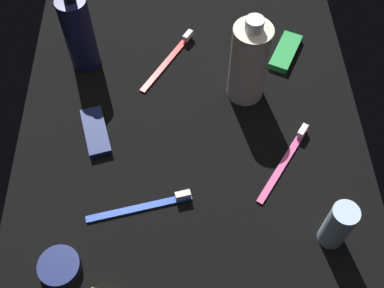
{
  "coord_description": "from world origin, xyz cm",
  "views": [
    {
      "loc": [
        44.16,
        -1.37,
        72.16
      ],
      "look_at": [
        0.0,
        0.0,
        3.0
      ],
      "focal_mm": 43.85,
      "sensor_mm": 36.0,
      "label": 1
    }
  ],
  "objects_px": {
    "lotion_bottle": "(79,33)",
    "bodywash_bottle": "(249,62)",
    "cream_tin_left": "(59,267)",
    "snack_bar_green": "(285,52)",
    "snack_bar_navy": "(96,132)",
    "toothbrush_pink": "(286,158)",
    "deodorant_stick": "(338,226)",
    "toothbrush_red": "(170,58)",
    "toothbrush_blue": "(146,206)"
  },
  "relations": [
    {
      "from": "snack_bar_green",
      "to": "snack_bar_navy",
      "type": "bearing_deg",
      "value": -37.04
    },
    {
      "from": "toothbrush_blue",
      "to": "toothbrush_pink",
      "type": "relative_size",
      "value": 1.15
    },
    {
      "from": "toothbrush_blue",
      "to": "toothbrush_red",
      "type": "relative_size",
      "value": 1.13
    },
    {
      "from": "bodywash_bottle",
      "to": "cream_tin_left",
      "type": "relative_size",
      "value": 2.87
    },
    {
      "from": "snack_bar_green",
      "to": "snack_bar_navy",
      "type": "xyz_separation_m",
      "value": [
        0.19,
        -0.38,
        0.0
      ]
    },
    {
      "from": "deodorant_stick",
      "to": "snack_bar_navy",
      "type": "relative_size",
      "value": 0.97
    },
    {
      "from": "bodywash_bottle",
      "to": "deodorant_stick",
      "type": "bearing_deg",
      "value": 19.93
    },
    {
      "from": "deodorant_stick",
      "to": "toothbrush_blue",
      "type": "relative_size",
      "value": 0.56
    },
    {
      "from": "toothbrush_red",
      "to": "snack_bar_navy",
      "type": "xyz_separation_m",
      "value": [
        0.18,
        -0.14,
        0.0
      ]
    },
    {
      "from": "toothbrush_blue",
      "to": "snack_bar_navy",
      "type": "relative_size",
      "value": 1.72
    },
    {
      "from": "bodywash_bottle",
      "to": "snack_bar_green",
      "type": "height_order",
      "value": "bodywash_bottle"
    },
    {
      "from": "deodorant_stick",
      "to": "snack_bar_green",
      "type": "bearing_deg",
      "value": -177.55
    },
    {
      "from": "cream_tin_left",
      "to": "snack_bar_navy",
      "type": "bearing_deg",
      "value": 171.92
    },
    {
      "from": "lotion_bottle",
      "to": "snack_bar_green",
      "type": "bearing_deg",
      "value": 91.26
    },
    {
      "from": "bodywash_bottle",
      "to": "toothbrush_pink",
      "type": "bearing_deg",
      "value": 20.69
    },
    {
      "from": "toothbrush_pink",
      "to": "deodorant_stick",
      "type": "bearing_deg",
      "value": 19.1
    },
    {
      "from": "deodorant_stick",
      "to": "toothbrush_pink",
      "type": "height_order",
      "value": "deodorant_stick"
    },
    {
      "from": "bodywash_bottle",
      "to": "deodorant_stick",
      "type": "distance_m",
      "value": 0.33
    },
    {
      "from": "toothbrush_pink",
      "to": "snack_bar_green",
      "type": "distance_m",
      "value": 0.26
    },
    {
      "from": "toothbrush_red",
      "to": "snack_bar_navy",
      "type": "bearing_deg",
      "value": -37.05
    },
    {
      "from": "snack_bar_green",
      "to": "snack_bar_navy",
      "type": "relative_size",
      "value": 1.0
    },
    {
      "from": "bodywash_bottle",
      "to": "cream_tin_left",
      "type": "distance_m",
      "value": 0.47
    },
    {
      "from": "toothbrush_blue",
      "to": "cream_tin_left",
      "type": "relative_size",
      "value": 2.72
    },
    {
      "from": "toothbrush_blue",
      "to": "toothbrush_red",
      "type": "bearing_deg",
      "value": 172.89
    },
    {
      "from": "deodorant_stick",
      "to": "cream_tin_left",
      "type": "distance_m",
      "value": 0.43
    },
    {
      "from": "toothbrush_red",
      "to": "snack_bar_green",
      "type": "bearing_deg",
      "value": 91.7
    },
    {
      "from": "bodywash_bottle",
      "to": "deodorant_stick",
      "type": "xyz_separation_m",
      "value": [
        0.31,
        0.11,
        -0.04
      ]
    },
    {
      "from": "snack_bar_green",
      "to": "lotion_bottle",
      "type": "bearing_deg",
      "value": -62.33
    },
    {
      "from": "deodorant_stick",
      "to": "toothbrush_red",
      "type": "relative_size",
      "value": 0.64
    },
    {
      "from": "toothbrush_blue",
      "to": "snack_bar_navy",
      "type": "distance_m",
      "value": 0.18
    },
    {
      "from": "snack_bar_green",
      "to": "toothbrush_pink",
      "type": "bearing_deg",
      "value": 18.83
    },
    {
      "from": "cream_tin_left",
      "to": "snack_bar_green",
      "type": "bearing_deg",
      "value": 136.86
    },
    {
      "from": "lotion_bottle",
      "to": "snack_bar_navy",
      "type": "height_order",
      "value": "lotion_bottle"
    },
    {
      "from": "deodorant_stick",
      "to": "snack_bar_navy",
      "type": "height_order",
      "value": "deodorant_stick"
    },
    {
      "from": "toothbrush_blue",
      "to": "deodorant_stick",
      "type": "bearing_deg",
      "value": 78.0
    },
    {
      "from": "bodywash_bottle",
      "to": "snack_bar_green",
      "type": "xyz_separation_m",
      "value": [
        -0.1,
        0.09,
        -0.08
      ]
    },
    {
      "from": "lotion_bottle",
      "to": "bodywash_bottle",
      "type": "distance_m",
      "value": 0.33
    },
    {
      "from": "toothbrush_pink",
      "to": "snack_bar_green",
      "type": "height_order",
      "value": "toothbrush_pink"
    },
    {
      "from": "toothbrush_pink",
      "to": "cream_tin_left",
      "type": "distance_m",
      "value": 0.42
    },
    {
      "from": "cream_tin_left",
      "to": "lotion_bottle",
      "type": "bearing_deg",
      "value": 179.74
    },
    {
      "from": "toothbrush_blue",
      "to": "bodywash_bottle",
      "type": "bearing_deg",
      "value": 142.15
    },
    {
      "from": "bodywash_bottle",
      "to": "toothbrush_red",
      "type": "height_order",
      "value": "bodywash_bottle"
    },
    {
      "from": "bodywash_bottle",
      "to": "toothbrush_blue",
      "type": "height_order",
      "value": "bodywash_bottle"
    },
    {
      "from": "deodorant_stick",
      "to": "toothbrush_blue",
      "type": "distance_m",
      "value": 0.31
    },
    {
      "from": "lotion_bottle",
      "to": "snack_bar_green",
      "type": "height_order",
      "value": "lotion_bottle"
    },
    {
      "from": "deodorant_stick",
      "to": "snack_bar_green",
      "type": "distance_m",
      "value": 0.41
    },
    {
      "from": "toothbrush_pink",
      "to": "snack_bar_green",
      "type": "relative_size",
      "value": 1.5
    },
    {
      "from": "bodywash_bottle",
      "to": "snack_bar_navy",
      "type": "height_order",
      "value": "bodywash_bottle"
    },
    {
      "from": "toothbrush_blue",
      "to": "toothbrush_red",
      "type": "xyz_separation_m",
      "value": [
        -0.33,
        0.04,
        0.0
      ]
    },
    {
      "from": "deodorant_stick",
      "to": "toothbrush_red",
      "type": "height_order",
      "value": "deodorant_stick"
    }
  ]
}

